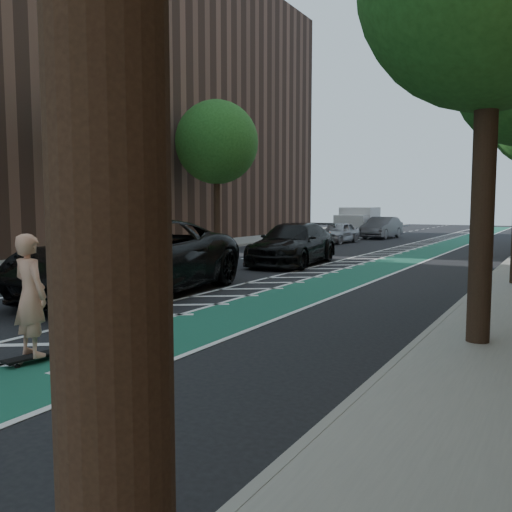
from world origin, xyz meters
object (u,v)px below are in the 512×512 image
Objects in this scene: suv_far at (293,244)px; barrel_a at (198,252)px; skateboarder at (31,295)px; suv_near at (131,257)px.

barrel_a is at bearing -161.63° from suv_far.
suv_near is (-2.95, 5.29, -0.02)m from skateboarder.
skateboarder reaches higher than barrel_a.
skateboarder is 1.86× the size of barrel_a.
suv_far is (0.35, 8.79, -0.18)m from suv_near.
skateboarder is 14.32m from suv_far.
suv_near is 8.80m from suv_far.
suv_near is 7.91m from barrel_a.
suv_near reaches higher than suv_far.
skateboarder is 13.94m from barrel_a.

